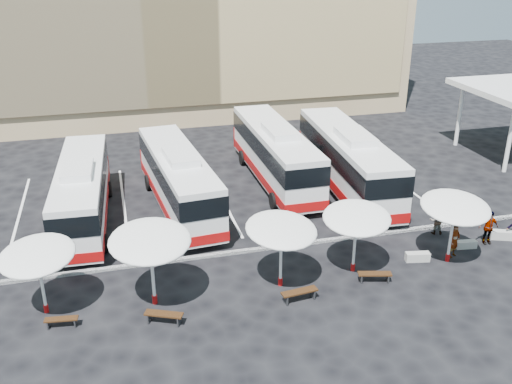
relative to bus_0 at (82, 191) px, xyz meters
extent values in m
plane|color=black|center=(8.19, -6.32, -1.90)|extent=(120.00, 120.00, 0.00)
cylinder|color=white|center=(28.19, 0.68, 0.50)|extent=(0.30, 0.30, 4.80)
cylinder|color=white|center=(28.19, 6.68, 0.50)|extent=(0.30, 0.30, 4.80)
cube|color=black|center=(8.19, -5.82, -1.83)|extent=(34.00, 0.25, 0.15)
cube|color=white|center=(-3.81, 1.68, -1.90)|extent=(0.15, 12.00, 0.01)
cube|color=white|center=(2.19, 1.68, -1.90)|extent=(0.15, 12.00, 0.01)
cube|color=white|center=(8.19, 1.68, -1.90)|extent=(0.15, 12.00, 0.01)
cube|color=white|center=(14.19, 1.68, -1.90)|extent=(0.15, 12.00, 0.01)
cube|color=white|center=(20.19, 1.68, -1.90)|extent=(0.15, 12.00, 0.01)
cube|color=white|center=(0.00, -0.01, -0.02)|extent=(2.99, 11.71, 2.90)
cube|color=black|center=(0.00, -0.01, 0.56)|extent=(3.05, 11.77, 1.06)
cube|color=#9E0B0C|center=(0.00, -0.01, -1.08)|extent=(3.05, 11.77, 0.53)
cube|color=#9E0B0C|center=(0.29, 5.78, -0.74)|extent=(2.48, 0.32, 1.35)
cube|color=white|center=(-0.05, -0.98, 1.63)|extent=(1.69, 2.98, 0.39)
cylinder|color=black|center=(-1.04, 3.43, -1.42)|extent=(0.39, 0.98, 0.97)
cylinder|color=black|center=(1.38, 3.31, -1.42)|extent=(0.39, 0.98, 0.97)
cylinder|color=black|center=(-1.40, -3.82, -1.42)|extent=(0.39, 0.98, 0.97)
cylinder|color=black|center=(1.01, -3.94, -1.42)|extent=(0.39, 0.98, 0.97)
cube|color=white|center=(5.44, 0.40, 0.04)|extent=(3.53, 12.10, 2.98)
cube|color=black|center=(5.44, 0.40, 0.63)|extent=(3.59, 12.16, 1.09)
cube|color=#9E0B0C|center=(5.44, 0.40, -1.06)|extent=(3.59, 12.16, 0.55)
cube|color=#9E0B0C|center=(4.91, 6.34, -0.71)|extent=(2.55, 0.42, 1.39)
cube|color=white|center=(5.53, -0.59, 1.73)|extent=(1.85, 3.11, 0.40)
cylinder|color=black|center=(3.90, 3.76, -1.41)|extent=(0.43, 1.02, 0.99)
cylinder|color=black|center=(6.37, 3.98, -1.41)|extent=(0.43, 1.02, 0.99)
cylinder|color=black|center=(4.55, -3.67, -1.41)|extent=(0.43, 1.02, 0.99)
cylinder|color=black|center=(7.03, -3.45, -1.41)|extent=(0.43, 1.02, 0.99)
cube|color=white|center=(12.16, 3.04, 0.14)|extent=(2.67, 12.55, 3.13)
cube|color=black|center=(12.16, 3.04, 0.76)|extent=(2.73, 12.61, 1.15)
cube|color=#9E0B0C|center=(12.16, 3.04, -1.01)|extent=(2.73, 12.61, 0.57)
cube|color=#9E0B0C|center=(12.14, 9.30, -0.65)|extent=(2.68, 0.22, 1.46)
cube|color=white|center=(12.17, 1.99, 1.91)|extent=(1.69, 3.14, 0.42)
cylinder|color=black|center=(10.84, 6.69, -1.38)|extent=(0.37, 1.05, 1.04)
cylinder|color=black|center=(13.45, 6.70, -1.38)|extent=(0.37, 1.05, 1.04)
cylinder|color=black|center=(10.88, -1.15, -1.38)|extent=(0.37, 1.05, 1.04)
cylinder|color=black|center=(13.49, -1.14, -1.38)|extent=(0.37, 1.05, 1.04)
cube|color=white|center=(16.21, 0.53, 0.20)|extent=(3.51, 13.05, 3.23)
cube|color=black|center=(16.21, 0.53, 0.84)|extent=(3.57, 13.12, 1.18)
cube|color=#9E0B0C|center=(16.21, 0.53, -0.99)|extent=(3.57, 13.12, 0.59)
cube|color=#9E0B0C|center=(16.62, 6.97, -0.61)|extent=(2.76, 0.39, 1.51)
cube|color=white|center=(16.14, -0.54, 2.02)|extent=(1.92, 3.33, 0.43)
cylinder|color=black|center=(15.10, 4.37, -1.36)|extent=(0.44, 1.10, 1.08)
cylinder|color=black|center=(17.79, 4.20, -1.36)|extent=(0.44, 1.10, 1.08)
cylinder|color=black|center=(14.59, -3.68, -1.36)|extent=(0.44, 1.10, 1.08)
cylinder|color=black|center=(17.27, -3.85, -1.36)|extent=(0.44, 1.10, 1.08)
cylinder|color=white|center=(-1.56, -8.72, -0.52)|extent=(0.17, 0.17, 2.76)
cylinder|color=#9E0B0C|center=(-1.56, -8.72, -1.72)|extent=(0.26, 0.26, 0.37)
ellipsoid|color=white|center=(-1.56, -8.72, 0.90)|extent=(4.07, 4.09, 0.95)
cylinder|color=white|center=(3.02, -9.24, -0.37)|extent=(0.14, 0.14, 3.07)
cylinder|color=#9E0B0C|center=(3.02, -9.24, -1.70)|extent=(0.23, 0.23, 0.41)
ellipsoid|color=white|center=(3.02, -9.24, 1.22)|extent=(3.50, 3.54, 1.05)
cylinder|color=white|center=(8.79, -9.25, -0.48)|extent=(0.17, 0.17, 2.85)
cylinder|color=#9E0B0C|center=(8.79, -9.25, -1.71)|extent=(0.27, 0.27, 0.38)
ellipsoid|color=white|center=(8.79, -9.25, 1.00)|extent=(4.17, 4.19, 0.98)
cylinder|color=white|center=(12.57, -8.91, -0.50)|extent=(0.17, 0.17, 2.81)
cylinder|color=#9E0B0C|center=(12.57, -8.91, -1.71)|extent=(0.27, 0.27, 0.38)
ellipsoid|color=white|center=(12.57, -8.91, 0.96)|extent=(4.22, 4.24, 0.96)
cylinder|color=white|center=(17.53, -9.26, -0.43)|extent=(0.15, 0.15, 2.94)
cylinder|color=#9E0B0C|center=(17.53, -9.26, -1.71)|extent=(0.23, 0.23, 0.39)
ellipsoid|color=white|center=(17.53, -9.26, 1.08)|extent=(3.61, 3.65, 1.01)
cube|color=black|center=(-0.86, -9.97, -1.52)|extent=(1.38, 0.53, 0.05)
cube|color=black|center=(-1.40, -9.90, -1.72)|extent=(0.10, 0.35, 0.36)
cube|color=black|center=(-0.33, -10.04, -1.72)|extent=(0.10, 0.35, 0.36)
cube|color=black|center=(3.25, -10.80, -1.44)|extent=(1.64, 1.06, 0.06)
cube|color=black|center=(2.67, -10.53, -1.69)|extent=(0.23, 0.40, 0.43)
cube|color=black|center=(3.84, -11.07, -1.69)|extent=(0.23, 0.40, 0.43)
cube|color=black|center=(9.24, -10.67, -1.43)|extent=(1.69, 0.63, 0.07)
cube|color=black|center=(8.58, -10.75, -1.68)|extent=(0.11, 0.42, 0.44)
cube|color=black|center=(9.89, -10.60, -1.68)|extent=(0.11, 0.42, 0.44)
cube|color=black|center=(13.13, -10.12, -1.45)|extent=(1.62, 0.80, 0.06)
cube|color=black|center=(12.53, -9.96, -1.69)|extent=(0.16, 0.40, 0.42)
cube|color=black|center=(13.73, -10.27, -1.69)|extent=(0.16, 0.40, 0.42)
cube|color=#989893|center=(16.08, -8.86, -1.68)|extent=(1.25, 0.61, 0.45)
cube|color=#989893|center=(19.20, -8.32, -1.70)|extent=(1.11, 0.50, 0.40)
cube|color=#989893|center=(21.66, -7.93, -1.66)|extent=(1.34, 0.86, 0.48)
imported|color=black|center=(18.04, -8.87, -0.98)|extent=(0.80, 0.69, 1.84)
imported|color=black|center=(18.54, -6.46, -1.13)|extent=(0.91, 0.81, 1.54)
imported|color=black|center=(20.54, -8.12, -0.97)|extent=(1.13, 0.57, 1.86)
camera|label=1|loc=(1.93, -30.80, 12.58)|focal=40.00mm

